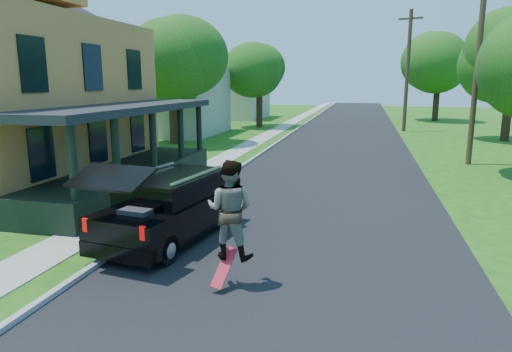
# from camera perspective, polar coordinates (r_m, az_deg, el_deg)

# --- Properties ---
(ground) EXTENTS (140.00, 140.00, 0.00)m
(ground) POSITION_cam_1_polar(r_m,az_deg,el_deg) (9.62, 3.81, -12.33)
(ground) COLOR #1C5611
(ground) RESTS_ON ground
(street) EXTENTS (8.00, 120.00, 0.02)m
(street) POSITION_cam_1_polar(r_m,az_deg,el_deg) (28.97, 10.50, 3.74)
(street) COLOR black
(street) RESTS_ON ground
(curb) EXTENTS (0.15, 120.00, 0.12)m
(curb) POSITION_cam_1_polar(r_m,az_deg,el_deg) (29.45, 2.59, 4.05)
(curb) COLOR #999994
(curb) RESTS_ON ground
(sidewalk) EXTENTS (1.30, 120.00, 0.03)m
(sidewalk) POSITION_cam_1_polar(r_m,az_deg,el_deg) (29.77, -0.34, 4.15)
(sidewalk) COLOR gray
(sidewalk) RESTS_ON ground
(front_walk) EXTENTS (6.50, 1.20, 0.03)m
(front_walk) POSITION_cam_1_polar(r_m,az_deg,el_deg) (18.70, -22.72, -1.30)
(front_walk) COLOR gray
(front_walk) RESTS_ON ground
(neighbor_house_mid) EXTENTS (12.78, 12.78, 8.30)m
(neighbor_house_mid) POSITION_cam_1_polar(r_m,az_deg,el_deg) (35.92, -11.38, 11.92)
(neighbor_house_mid) COLOR #ABA997
(neighbor_house_mid) RESTS_ON ground
(neighbor_house_far) EXTENTS (12.78, 12.78, 8.30)m
(neighbor_house_far) POSITION_cam_1_polar(r_m,az_deg,el_deg) (50.91, -3.71, 11.98)
(neighbor_house_far) COLOR #ABA997
(neighbor_house_far) RESTS_ON ground
(black_suv) EXTENTS (2.45, 4.95, 2.21)m
(black_suv) POSITION_cam_1_polar(r_m,az_deg,el_deg) (11.58, -10.67, -3.86)
(black_suv) COLOR black
(black_suv) RESTS_ON ground
(skateboarder) EXTENTS (0.97, 0.77, 1.92)m
(skateboarder) POSITION_cam_1_polar(r_m,az_deg,el_deg) (8.71, -3.28, -4.19)
(skateboarder) COLOR black
(skateboarder) RESTS_ON ground
(skateboard) EXTENTS (0.40, 0.59, 0.68)m
(skateboard) POSITION_cam_1_polar(r_m,az_deg,el_deg) (8.88, -4.02, -11.48)
(skateboard) COLOR red
(skateboard) RESTS_ON ground
(tree_left_mid) EXTENTS (6.10, 5.99, 9.31)m
(tree_left_mid) POSITION_cam_1_polar(r_m,az_deg,el_deg) (29.88, -10.61, 15.58)
(tree_left_mid) COLOR black
(tree_left_mid) RESTS_ON ground
(tree_left_far) EXTENTS (6.21, 5.89, 7.64)m
(tree_left_far) POSITION_cam_1_polar(r_m,az_deg,el_deg) (40.35, 0.37, 13.17)
(tree_left_far) COLOR black
(tree_left_far) RESTS_ON ground
(tree_right_far) EXTENTS (6.74, 6.72, 9.34)m
(tree_right_far) POSITION_cam_1_polar(r_m,az_deg,el_deg) (50.25, 21.89, 13.17)
(tree_right_far) COLOR black
(tree_right_far) RESTS_ON ground
(utility_pole_near) EXTENTS (1.59, 0.26, 8.38)m
(utility_pole_near) POSITION_cam_1_polar(r_m,az_deg,el_deg) (24.02, 25.88, 11.55)
(utility_pole_near) COLOR #3F291D
(utility_pole_near) RESTS_ON ground
(utility_pole_far) EXTENTS (1.80, 0.69, 9.40)m
(utility_pole_far) POSITION_cam_1_polar(r_m,az_deg,el_deg) (38.82, 18.42, 12.51)
(utility_pole_far) COLOR #3F291D
(utility_pole_far) RESTS_ON ground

